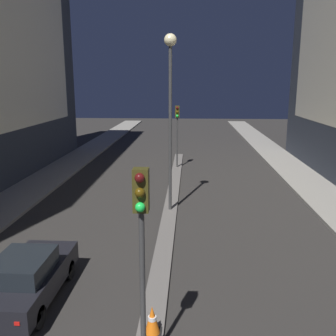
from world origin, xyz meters
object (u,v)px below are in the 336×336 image
traffic_light_near (141,228)px  street_lamp (170,87)px  traffic_cone_far (152,320)px  car_left_lane (28,277)px  traffic_light_mid (177,122)px

traffic_light_near → street_lamp: bearing=90.0°
traffic_cone_far → car_left_lane: car_left_lane is taller
street_lamp → car_left_lane: 10.75m
traffic_light_near → traffic_cone_far: bearing=87.4°
traffic_light_near → traffic_light_mid: bearing=90.0°
car_left_lane → street_lamp: bearing=65.4°
traffic_light_mid → street_lamp: bearing=-90.0°
car_left_lane → traffic_light_mid: bearing=78.2°
car_left_lane → traffic_cone_far: bearing=-20.3°
street_lamp → traffic_cone_far: bearing=-89.6°
car_left_lane → traffic_light_near: bearing=-35.7°
traffic_cone_far → traffic_light_near: bearing=-92.6°
traffic_light_near → traffic_light_mid: 21.11m
street_lamp → traffic_light_mid: bearing=90.0°
street_lamp → traffic_cone_far: (0.06, -9.83, -5.80)m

